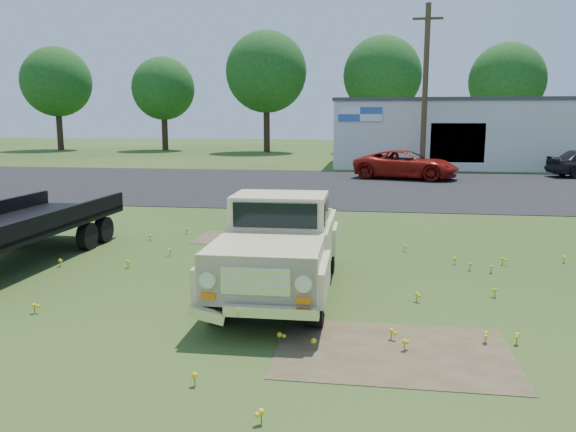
% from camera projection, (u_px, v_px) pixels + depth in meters
% --- Properties ---
extents(ground, '(140.00, 140.00, 0.00)m').
position_uv_depth(ground, '(305.00, 281.00, 10.34)').
color(ground, '#264215').
rests_on(ground, ground).
extents(asphalt_lot, '(90.00, 14.00, 0.02)m').
position_uv_depth(asphalt_lot, '(344.00, 186.00, 24.96)').
color(asphalt_lot, black).
rests_on(asphalt_lot, ground).
extents(dirt_patch_a, '(3.00, 2.00, 0.01)m').
position_uv_depth(dirt_patch_a, '(394.00, 352.00, 7.20)').
color(dirt_patch_a, brown).
rests_on(dirt_patch_a, ground).
extents(dirt_patch_b, '(2.20, 1.60, 0.01)m').
position_uv_depth(dirt_patch_b, '(242.00, 238.00, 14.04)').
color(dirt_patch_b, brown).
rests_on(dirt_patch_b, ground).
extents(commercial_building, '(14.20, 8.20, 4.15)m').
position_uv_depth(commercial_building, '(448.00, 132.00, 35.43)').
color(commercial_building, silver).
rests_on(commercial_building, ground).
extents(utility_pole_mid, '(1.60, 0.30, 9.00)m').
position_uv_depth(utility_pole_mid, '(425.00, 88.00, 30.42)').
color(utility_pole_mid, '#40321D').
rests_on(utility_pole_mid, ground).
extents(treeline_a, '(6.40, 6.40, 9.52)m').
position_uv_depth(treeline_a, '(56.00, 82.00, 52.24)').
color(treeline_a, '#352318').
rests_on(treeline_a, ground).
extents(treeline_b, '(5.76, 5.76, 8.57)m').
position_uv_depth(treeline_b, '(163.00, 89.00, 51.90)').
color(treeline_b, '#352318').
rests_on(treeline_b, ground).
extents(treeline_c, '(7.04, 7.04, 10.47)m').
position_uv_depth(treeline_c, '(266.00, 72.00, 48.79)').
color(treeline_c, '#352318').
rests_on(treeline_c, ground).
extents(treeline_d, '(6.72, 6.72, 10.00)m').
position_uv_depth(treeline_d, '(382.00, 75.00, 48.40)').
color(treeline_d, '#352318').
rests_on(treeline_d, ground).
extents(treeline_e, '(6.08, 6.08, 9.04)m').
position_uv_depth(treeline_e, '(507.00, 81.00, 45.62)').
color(treeline_e, '#352318').
rests_on(treeline_e, ground).
extents(vintage_pickup_truck, '(1.91, 4.78, 1.73)m').
position_uv_depth(vintage_pickup_truck, '(280.00, 244.00, 9.48)').
color(vintage_pickup_truck, beige).
rests_on(vintage_pickup_truck, ground).
extents(flatbed_trailer, '(2.26, 6.49, 1.76)m').
position_uv_depth(flatbed_trailer, '(10.00, 221.00, 11.50)').
color(flatbed_trailer, black).
rests_on(flatbed_trailer, ground).
extents(red_pickup, '(5.47, 3.60, 1.40)m').
position_uv_depth(red_pickup, '(406.00, 165.00, 27.67)').
color(red_pickup, maroon).
rests_on(red_pickup, ground).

